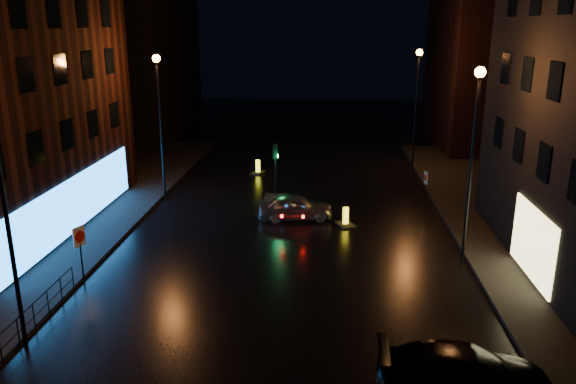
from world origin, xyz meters
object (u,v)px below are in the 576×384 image
(road_sign_right, at_px, (426,181))
(silver_hatchback, at_px, (295,207))
(dark_sedan, at_px, (464,372))
(traffic_signal, at_px, (276,193))
(bollard_near, at_px, (345,221))
(road_sign_left, at_px, (80,242))
(bollard_far, at_px, (258,170))

(road_sign_right, bearing_deg, silver_hatchback, 11.23)
(silver_hatchback, height_order, dark_sedan, dark_sedan)
(traffic_signal, xyz_separation_m, bollard_near, (3.98, -3.83, -0.29))
(silver_hatchback, bearing_deg, road_sign_left, 130.01)
(bollard_far, bearing_deg, traffic_signal, -53.78)
(silver_hatchback, bearing_deg, road_sign_right, -77.27)
(bollard_far, bearing_deg, road_sign_right, -13.21)
(bollard_far, bearing_deg, bollard_near, -40.13)
(traffic_signal, xyz_separation_m, road_sign_left, (-6.61, -11.48, 1.33))
(traffic_signal, distance_m, silver_hatchback, 3.30)
(road_sign_right, bearing_deg, bollard_near, 28.31)
(silver_hatchback, relative_size, road_sign_left, 1.61)
(road_sign_left, bearing_deg, dark_sedan, -2.99)
(dark_sedan, xyz_separation_m, road_sign_right, (1.58, 16.96, 0.85))
(bollard_near, distance_m, road_sign_right, 5.80)
(road_sign_left, xyz_separation_m, road_sign_right, (15.12, 11.00, -0.28))
(traffic_signal, distance_m, road_sign_right, 8.59)
(road_sign_left, bearing_deg, silver_hatchback, 67.54)
(bollard_near, xyz_separation_m, road_sign_left, (-10.60, -7.64, 1.62))
(dark_sedan, relative_size, bollard_far, 3.75)
(bollard_far, height_order, road_sign_left, road_sign_left)
(bollard_near, height_order, road_sign_left, road_sign_left)
(bollard_far, distance_m, road_sign_right, 12.44)
(dark_sedan, height_order, road_sign_left, road_sign_left)
(silver_hatchback, height_order, road_sign_left, road_sign_left)
(traffic_signal, xyz_separation_m, silver_hatchback, (1.34, -3.02, 0.17))
(traffic_signal, relative_size, road_sign_right, 1.67)
(road_sign_left, bearing_deg, bollard_far, 95.70)
(bollard_far, bearing_deg, dark_sedan, -49.70)
(dark_sedan, xyz_separation_m, bollard_far, (-8.76, 23.74, -0.49))
(dark_sedan, distance_m, bollard_far, 25.31)
(bollard_far, relative_size, road_sign_left, 0.53)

